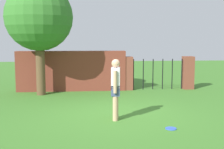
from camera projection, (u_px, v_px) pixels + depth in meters
ground_plane at (118, 114)px, 8.39m from camera, size 40.00×40.00×0.00m
brick_wall at (72, 71)px, 12.14m from camera, size 4.47×0.50×1.65m
tree at (39, 18)px, 10.96m from camera, size 2.54×2.54×4.23m
person at (116, 86)px, 7.73m from camera, size 0.27×0.53×1.62m
fence_gate at (158, 73)px, 12.48m from camera, size 3.08×0.44×1.40m
frisbee_blue at (171, 129)px, 7.01m from camera, size 0.27×0.27×0.02m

